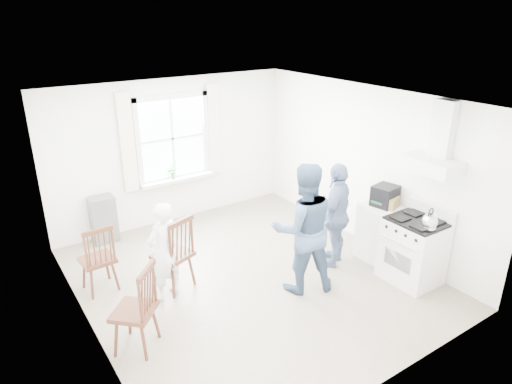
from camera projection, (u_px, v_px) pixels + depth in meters
name	position (u px, v px, depth m)	size (l,w,h in m)	color
room_shell	(249.00, 196.00, 6.24)	(4.62, 5.12, 2.64)	gray
window_assembly	(173.00, 144.00, 8.06)	(1.88, 0.24, 1.70)	white
range_hood	(435.00, 153.00, 6.05)	(0.45, 0.76, 0.94)	silver
shelf_unit	(104.00, 219.00, 7.64)	(0.40, 0.30, 0.80)	slate
gas_stove	(413.00, 250.00, 6.50)	(0.68, 0.76, 1.12)	silver
kettle	(429.00, 222.00, 6.03)	(0.22, 0.22, 0.31)	silver
low_cabinet	(379.00, 232.00, 7.08)	(0.50, 0.55, 0.90)	silver
stereo_stack	(385.00, 196.00, 6.87)	(0.40, 0.37, 0.32)	black
cardboard_box	(390.00, 202.00, 6.82)	(0.27, 0.19, 0.17)	#9A7D4A
windsor_chair_a	(178.00, 246.00, 6.18)	(0.60, 0.59, 1.12)	#442115
windsor_chair_b	(99.00, 253.00, 6.13)	(0.46, 0.45, 1.02)	#442115
windsor_chair_c	(142.00, 300.00, 5.08)	(0.64, 0.64, 1.09)	#442115
person_left	(163.00, 251.00, 6.02)	(0.51, 0.51, 1.39)	white
person_mid	(303.00, 228.00, 6.14)	(0.90, 0.90, 1.85)	#3F5676
person_right	(337.00, 215.00, 6.82)	(0.95, 0.95, 1.63)	navy
potted_plant	(173.00, 170.00, 8.12)	(0.18, 0.18, 0.33)	#316F36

